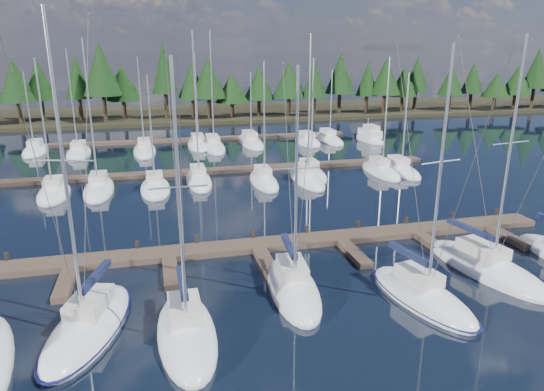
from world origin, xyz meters
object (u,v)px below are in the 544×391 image
object	(u,v)px
front_sailboat_1	(89,325)
front_sailboat_4	(422,295)
main_dock	(259,249)
front_sailboat_2	(187,332)
front_sailboat_5	(486,267)
motor_yacht_right	(370,138)
front_sailboat_3	(293,287)

from	to	relation	value
front_sailboat_1	front_sailboat_4	bearing A→B (deg)	-4.08
main_dock	front_sailboat_1	distance (m)	12.60
front_sailboat_2	front_sailboat_5	xyz separation A→B (m)	(18.59, 2.77, -0.01)
front_sailboat_2	front_sailboat_4	bearing A→B (deg)	2.22
front_sailboat_5	front_sailboat_2	bearing A→B (deg)	-171.51
front_sailboat_1	front_sailboat_5	world-z (taller)	front_sailboat_1
main_dock	motor_yacht_right	world-z (taller)	motor_yacht_right
main_dock	front_sailboat_3	xyz separation A→B (m)	(0.68, -6.04, 0.09)
front_sailboat_1	front_sailboat_3	size ratio (longest dim) A/B	1.18
front_sailboat_3	front_sailboat_4	xyz separation A→B (m)	(6.58, -2.64, 0.00)
main_dock	motor_yacht_right	size ratio (longest dim) A/B	5.55
front_sailboat_1	front_sailboat_3	bearing A→B (deg)	7.35
front_sailboat_3	motor_yacht_right	size ratio (longest dim) A/B	1.68
front_sailboat_4	front_sailboat_5	world-z (taller)	front_sailboat_5
front_sailboat_3	main_dock	bearing A→B (deg)	96.43
front_sailboat_2	motor_yacht_right	size ratio (longest dim) A/B	1.74
front_sailboat_1	front_sailboat_4	xyz separation A→B (m)	(17.43, -1.24, -0.00)
motor_yacht_right	front_sailboat_1	bearing A→B (deg)	-128.81
front_sailboat_5	motor_yacht_right	bearing A→B (deg)	74.34
main_dock	front_sailboat_5	distance (m)	14.52
front_sailboat_1	front_sailboat_5	size ratio (longest dim) A/B	1.06
main_dock	front_sailboat_4	bearing A→B (deg)	-50.08
front_sailboat_1	motor_yacht_right	xyz separation A→B (m)	(35.17, 43.72, 0.15)
front_sailboat_4	motor_yacht_right	world-z (taller)	front_sailboat_4
front_sailboat_3	front_sailboat_2	bearing A→B (deg)	-153.26
main_dock	front_sailboat_5	bearing A→B (deg)	-26.15
front_sailboat_3	motor_yacht_right	world-z (taller)	front_sailboat_3
front_sailboat_2	motor_yacht_right	xyz separation A→B (m)	(30.55, 45.46, 0.15)
front_sailboat_4	motor_yacht_right	bearing A→B (deg)	68.47
main_dock	front_sailboat_1	xyz separation A→B (m)	(-10.17, -7.44, 0.09)
front_sailboat_1	front_sailboat_2	world-z (taller)	front_sailboat_1
front_sailboat_5	front_sailboat_3	bearing A→B (deg)	178.31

